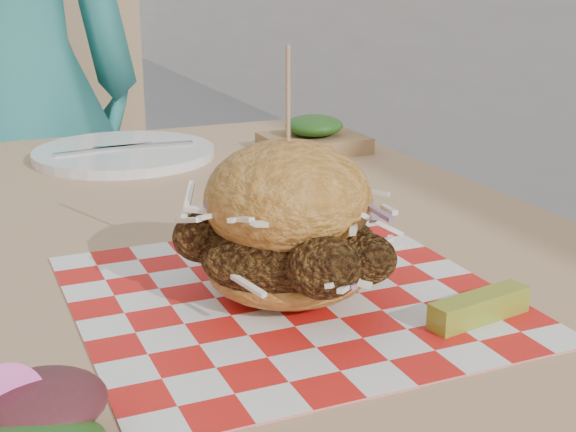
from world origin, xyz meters
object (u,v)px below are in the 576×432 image
at_px(patio_chair, 63,183).
at_px(diner, 5,88).
at_px(sandwich, 288,231).
at_px(patio_table, 212,309).

bearing_deg(patio_chair, diner, -144.88).
bearing_deg(sandwich, diner, 97.03).
bearing_deg(diner, patio_table, 99.43).
bearing_deg(patio_table, patio_chair, 90.66).
xyz_separation_m(patio_table, sandwich, (0.02, -0.17, 0.14)).
xyz_separation_m(diner, sandwich, (0.14, -1.12, 0.02)).
xyz_separation_m(patio_table, patio_chair, (-0.01, 1.05, -0.12)).
bearing_deg(diner, sandwich, 99.12).
height_order(diner, patio_chair, diner).
distance_m(patio_chair, sandwich, 1.25).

